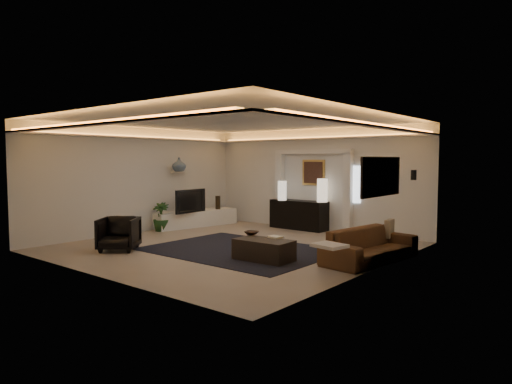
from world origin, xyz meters
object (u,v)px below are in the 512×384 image
Objects in this scene: sofa at (370,245)px; coffee_table at (264,250)px; armchair at (119,234)px; console at (299,215)px.

coffee_table is at bearing 134.28° from sofa.
coffee_table is 3.35m from armchair.
armchair is (-4.80, -2.51, 0.05)m from sofa.
console reaches higher than coffee_table.
console is 2.12× the size of armchair.
coffee_table is at bearing -64.30° from console.
sofa is 5.41m from armchair.
sofa is (3.50, -2.69, -0.07)m from console.
console is at bearing 37.97° from armchair.
console is 4.34m from coffee_table.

